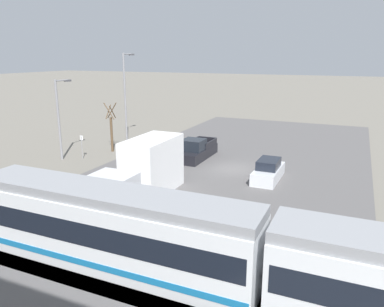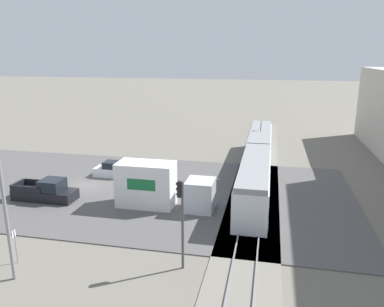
{
  "view_description": "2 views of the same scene",
  "coord_description": "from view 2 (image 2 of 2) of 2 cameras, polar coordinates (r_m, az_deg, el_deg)",
  "views": [
    {
      "loc": [
        -8.94,
        28.52,
        9.23
      ],
      "look_at": [
        0.52,
        7.11,
        3.07
      ],
      "focal_mm": 35.0,
      "sensor_mm": 36.0,
      "label": 1
    },
    {
      "loc": [
        31.75,
        17.16,
        12.6
      ],
      "look_at": [
        -2.63,
        9.87,
        3.2
      ],
      "focal_mm": 35.0,
      "sensor_mm": 36.0,
      "label": 2
    }
  ],
  "objects": [
    {
      "name": "ground_plane",
      "position": [
        38.23,
        -15.54,
        -4.84
      ],
      "size": [
        320.0,
        320.0,
        0.0
      ],
      "primitive_type": "plane",
      "color": "slate"
    },
    {
      "name": "road_surface",
      "position": [
        38.21,
        -15.54,
        -4.78
      ],
      "size": [
        21.22,
        49.99,
        0.08
      ],
      "color": "#565454",
      "rests_on": "ground"
    },
    {
      "name": "rail_bed",
      "position": [
        34.16,
        9.39,
        -6.79
      ],
      "size": [
        74.63,
        4.4,
        0.22
      ],
      "color": "gray",
      "rests_on": "ground"
    },
    {
      "name": "light_rail_tram",
      "position": [
        39.71,
        9.97,
        -1.04
      ],
      "size": [
        27.67,
        2.64,
        4.67
      ],
      "color": "white",
      "rests_on": "ground"
    },
    {
      "name": "box_truck",
      "position": [
        31.56,
        -5.05,
        -5.07
      ],
      "size": [
        2.5,
        8.17,
        3.76
      ],
      "color": "silver",
      "rests_on": "ground"
    },
    {
      "name": "pickup_truck",
      "position": [
        35.61,
        -21.34,
        -5.45
      ],
      "size": [
        2.04,
        5.55,
        1.9
      ],
      "color": "black",
      "rests_on": "ground"
    },
    {
      "name": "sedan_car_0",
      "position": [
        40.2,
        -11.62,
        -2.51
      ],
      "size": [
        1.71,
        4.38,
        1.58
      ],
      "color": "silver",
      "rests_on": "ground"
    },
    {
      "name": "traffic_light_pole",
      "position": [
        22.1,
        -1.64,
        -9.13
      ],
      "size": [
        0.28,
        0.47,
        5.55
      ],
      "color": "#47474C",
      "rests_on": "ground"
    },
    {
      "name": "street_lamp_near_crossing",
      "position": [
        23.33,
        -26.99,
        -7.84
      ],
      "size": [
        0.36,
        1.95,
        7.19
      ],
      "color": "gray",
      "rests_on": "ground"
    },
    {
      "name": "no_parking_sign",
      "position": [
        26.0,
        -25.33,
        -12.25
      ],
      "size": [
        0.32,
        0.08,
        2.18
      ],
      "color": "gray",
      "rests_on": "ground"
    }
  ]
}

